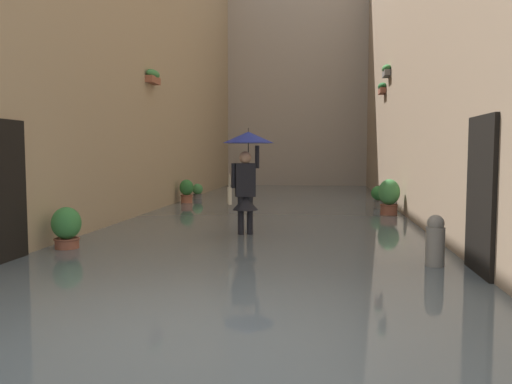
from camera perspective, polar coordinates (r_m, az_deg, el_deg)
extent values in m
plane|color=slate|center=(14.75, 2.46, -2.27)|extent=(60.00, 60.00, 0.00)
cube|color=#515B60|center=(14.74, 2.46, -2.03)|extent=(7.48, 26.48, 0.12)
cube|color=black|center=(7.31, 23.77, -0.80)|extent=(0.08, 1.10, 2.20)
cube|color=#66605B|center=(17.14, 14.32, 12.63)|extent=(0.20, 0.70, 0.18)
ellipsoid|color=#387F3D|center=(17.16, 14.33, 13.16)|extent=(0.28, 0.76, 0.24)
cube|color=brown|center=(18.21, 13.85, 10.84)|extent=(0.20, 0.70, 0.18)
ellipsoid|color=#23602D|center=(18.23, 13.86, 11.34)|extent=(0.28, 0.76, 0.24)
cube|color=tan|center=(16.01, -13.52, 17.26)|extent=(1.80, 24.48, 10.62)
cube|color=black|center=(8.23, -26.41, -0.34)|extent=(0.08, 1.10, 2.20)
cube|color=#9E563D|center=(14.22, -11.38, 12.09)|extent=(0.20, 0.70, 0.18)
ellipsoid|color=#428947|center=(14.24, -11.39, 12.73)|extent=(0.28, 0.76, 0.24)
cube|color=#A89989|center=(26.01, 4.66, 12.28)|extent=(10.28, 1.80, 10.56)
cube|color=#2D2319|center=(10.03, -1.70, -5.15)|extent=(0.17, 0.26, 0.10)
cylinder|color=black|center=(9.97, -1.71, -2.70)|extent=(0.15, 0.15, 0.76)
cube|color=#2D2319|center=(10.06, -0.68, -5.13)|extent=(0.17, 0.26, 0.10)
cylinder|color=black|center=(9.99, -0.68, -2.69)|extent=(0.15, 0.15, 0.76)
cube|color=black|center=(9.92, -1.20, 1.35)|extent=(0.43, 0.31, 0.65)
cone|color=black|center=(9.95, -1.19, -1.20)|extent=(0.62, 0.62, 0.28)
sphere|color=tan|center=(9.91, -1.20, 3.86)|extent=(0.23, 0.23, 0.23)
cylinder|color=black|center=(9.94, 0.12, 3.92)|extent=(0.10, 0.10, 0.44)
cylinder|color=black|center=(9.89, -2.52, 1.82)|extent=(0.10, 0.10, 0.48)
cylinder|color=black|center=(9.91, -0.86, 4.66)|extent=(0.02, 0.02, 0.50)
cone|color=navy|center=(9.92, -0.86, 6.10)|extent=(1.00, 1.00, 0.22)
cylinder|color=black|center=(9.92, -0.86, 6.91)|extent=(0.01, 0.01, 0.08)
cube|color=beige|center=(9.89, -2.97, -0.43)|extent=(0.13, 0.29, 0.32)
torus|color=beige|center=(9.87, -2.97, 1.19)|extent=(0.10, 0.29, 0.30)
cylinder|color=brown|center=(9.15, -20.28, -5.79)|extent=(0.39, 0.39, 0.28)
torus|color=brown|center=(9.13, -20.30, -4.93)|extent=(0.42, 0.42, 0.04)
ellipsoid|color=#387F3D|center=(9.09, -20.35, -3.26)|extent=(0.48, 0.48, 0.54)
cylinder|color=#66605B|center=(15.14, 13.63, -1.58)|extent=(0.36, 0.36, 0.34)
torus|color=#56524E|center=(15.13, 13.64, -0.95)|extent=(0.40, 0.40, 0.04)
ellipsoid|color=#2D7033|center=(15.11, 13.65, -0.12)|extent=(0.52, 0.52, 0.44)
cylinder|color=brown|center=(13.60, 14.56, -2.18)|extent=(0.42, 0.42, 0.38)
torus|color=brown|center=(13.58, 14.57, -1.40)|extent=(0.46, 0.46, 0.04)
ellipsoid|color=#428947|center=(13.55, 14.60, -0.01)|extent=(0.54, 0.54, 0.66)
cylinder|color=#66605B|center=(17.81, -6.51, -0.71)|extent=(0.30, 0.30, 0.27)
torus|color=#56524E|center=(17.80, -6.51, -0.27)|extent=(0.33, 0.33, 0.04)
ellipsoid|color=#428947|center=(17.79, -6.52, 0.32)|extent=(0.36, 0.36, 0.37)
cylinder|color=#9E563D|center=(16.40, -7.72, -1.00)|extent=(0.35, 0.35, 0.36)
torus|color=brown|center=(16.39, -7.73, -0.37)|extent=(0.39, 0.39, 0.04)
ellipsoid|color=#2D7033|center=(16.37, -7.74, 0.50)|extent=(0.44, 0.44, 0.50)
cylinder|color=gray|center=(7.68, 19.29, -6.21)|extent=(0.26, 0.26, 0.67)
sphere|color=gray|center=(7.61, 19.36, -3.29)|extent=(0.24, 0.24, 0.24)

